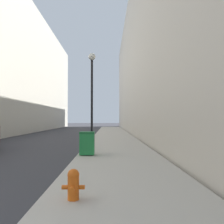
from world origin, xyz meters
The scene contains 5 objects.
sidewalk_right centered at (5.62, 18.00, 0.07)m, with size 3.85×60.00×0.15m.
building_right_stone centered at (13.64, 26.00, 8.54)m, with size 12.00×60.00×17.07m.
fire_hydrant centered at (4.43, 1.95, 0.48)m, with size 0.48×0.36×0.64m.
trash_bin centered at (4.16, 8.29, 0.70)m, with size 0.67×0.68×1.07m.
lamppost centered at (4.05, 13.02, 3.99)m, with size 0.47×0.47×5.99m.
Camera 1 is at (5.16, -3.26, 1.83)m, focal length 40.00 mm.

